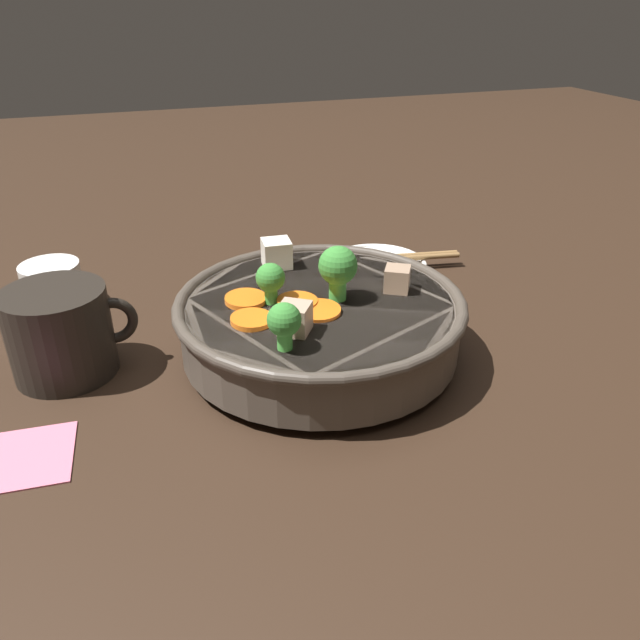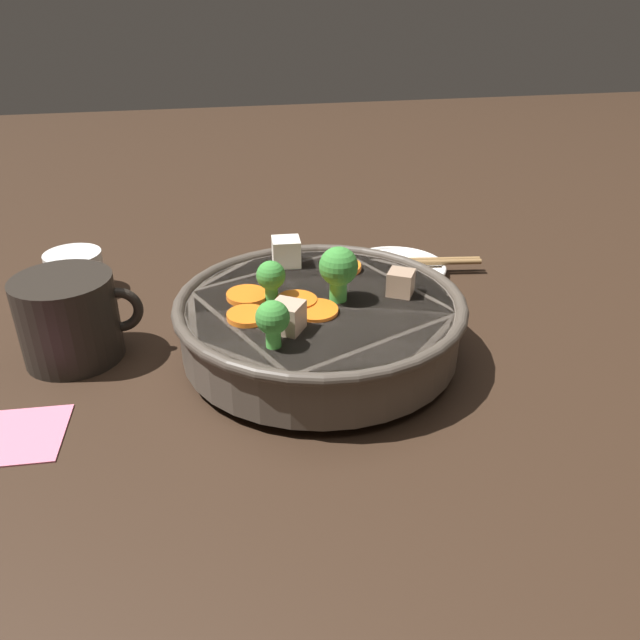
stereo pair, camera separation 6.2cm
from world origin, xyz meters
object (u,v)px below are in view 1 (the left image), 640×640
at_px(dark_mug, 62,332).
at_px(tea_cup, 53,285).
at_px(stirfry_bowl, 320,318).
at_px(side_saucer, 377,265).
at_px(chopsticks_pair, 377,259).

bearing_deg(dark_mug, tea_cup, 95.83).
bearing_deg(tea_cup, stirfry_bowl, -38.95).
distance_m(stirfry_bowl, dark_mug, 0.25).
height_order(side_saucer, chopsticks_pair, chopsticks_pair).
distance_m(stirfry_bowl, chopsticks_pair, 0.23).
distance_m(stirfry_bowl, tea_cup, 0.33).
bearing_deg(side_saucer, dark_mug, -161.48).
distance_m(side_saucer, tea_cup, 0.40).
distance_m(side_saucer, chopsticks_pair, 0.01).
relative_size(side_saucer, chopsticks_pair, 0.60).
bearing_deg(tea_cup, chopsticks_pair, -4.30).
bearing_deg(side_saucer, tea_cup, 175.70).
bearing_deg(chopsticks_pair, side_saucer, 0.00).
relative_size(stirfry_bowl, tea_cup, 4.25).
bearing_deg(side_saucer, stirfry_bowl, -128.28).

